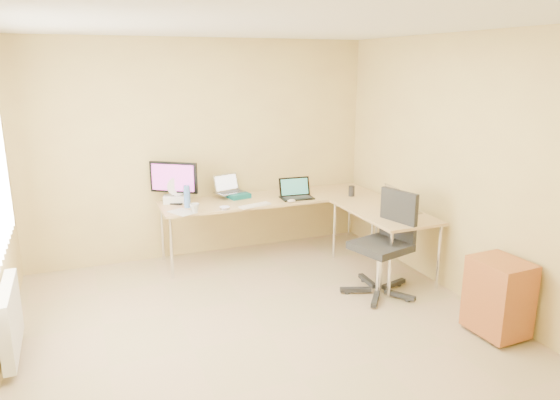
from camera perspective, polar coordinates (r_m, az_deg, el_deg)
name	(u,v)px	position (r m, az deg, el deg)	size (l,w,h in m)	color
floor	(269,334)	(4.71, -1.27, -14.55)	(4.50, 4.50, 0.00)	tan
ceiling	(267,23)	(4.11, -1.49, 18.88)	(4.50, 4.50, 0.00)	white
wall_back	(202,150)	(6.34, -8.55, 5.49)	(4.50, 4.50, 0.00)	#DAC370
wall_front	(453,307)	(2.37, 18.47, -11.14)	(4.50, 4.50, 0.00)	#DAC370
wall_right	(472,172)	(5.32, 20.36, 2.95)	(4.50, 4.50, 0.00)	#DAC370
desk_main	(271,226)	(6.39, -1.05, -2.90)	(2.65, 0.70, 0.73)	tan
desk_return	(383,241)	(5.97, 11.25, -4.49)	(0.70, 1.30, 0.73)	tan
monitor	(174,183)	(6.11, -11.60, 1.89)	(0.57, 0.18, 0.49)	black
book_stack	(236,194)	(6.35, -4.84, 0.62)	(0.24, 0.33, 0.06)	#0D5C5C
laptop_center	(230,184)	(6.30, -5.55, 1.75)	(0.34, 0.26, 0.22)	#B2B6C9
laptop_black	(297,189)	(6.23, 1.87, 1.26)	(0.38, 0.28, 0.24)	black
keyboard	(255,205)	(5.92, -2.77, -0.59)	(0.38, 0.11, 0.02)	white
mouse	(291,201)	(6.07, 1.26, -0.09)	(0.10, 0.06, 0.04)	silver
mug	(195,208)	(5.73, -9.36, -0.88)	(0.10, 0.10, 0.10)	silver
cd_stack	(225,208)	(5.82, -6.10, -0.88)	(0.11, 0.11, 0.03)	silver
water_bottle	(187,196)	(5.92, -10.19, 0.39)	(0.07, 0.07, 0.26)	#5181D9
papers	(182,212)	(5.76, -10.70, -1.32)	(0.20, 0.29, 0.01)	silver
white_box	(174,199)	(6.18, -11.55, 0.12)	(0.24, 0.18, 0.09)	white
desk_fan	(176,191)	(6.16, -11.32, 1.02)	(0.22, 0.22, 0.28)	white
black_cup	(352,191)	(6.41, 7.87, 0.99)	(0.07, 0.07, 0.13)	#262424
laptop_return	(403,201)	(5.81, 13.41, -0.11)	(0.29, 0.37, 0.25)	silver
office_chair	(380,248)	(5.36, 10.99, -5.18)	(0.64, 0.64, 1.07)	#252525
cabinet	(499,296)	(4.92, 22.90, -9.73)	(0.38, 0.47, 0.66)	#9A5537
radiator	(10,319)	(4.71, -27.54, -11.53)	(0.09, 0.80, 0.55)	white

